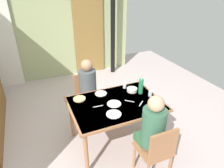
{
  "coord_description": "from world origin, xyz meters",
  "views": [
    {
      "loc": [
        -0.66,
        -2.56,
        2.42
      ],
      "look_at": [
        0.41,
        -0.08,
        1.0
      ],
      "focal_mm": 32.54,
      "sensor_mm": 36.0,
      "label": 1
    }
  ],
  "objects_px": {
    "person_near_diner": "(153,126)",
    "water_bottle_green_near": "(141,86)",
    "dining_table": "(116,107)",
    "serving_bowl_center": "(132,90)",
    "chair_near_diner": "(157,150)",
    "chair_far_diner": "(87,94)",
    "person_far_diner": "(88,84)"
  },
  "relations": [
    {
      "from": "person_near_diner",
      "to": "water_bottle_green_near",
      "type": "relative_size",
      "value": 2.7
    },
    {
      "from": "dining_table",
      "to": "serving_bowl_center",
      "type": "xyz_separation_m",
      "value": [
        0.39,
        0.22,
        0.1
      ]
    },
    {
      "from": "chair_near_diner",
      "to": "person_near_diner",
      "type": "xyz_separation_m",
      "value": [
        -0.0,
        0.14,
        0.28
      ]
    },
    {
      "from": "chair_near_diner",
      "to": "serving_bowl_center",
      "type": "height_order",
      "value": "chair_near_diner"
    },
    {
      "from": "chair_far_diner",
      "to": "person_near_diner",
      "type": "bearing_deg",
      "value": 104.65
    },
    {
      "from": "chair_near_diner",
      "to": "serving_bowl_center",
      "type": "xyz_separation_m",
      "value": [
        0.2,
        1.06,
        0.28
      ]
    },
    {
      "from": "chair_near_diner",
      "to": "serving_bowl_center",
      "type": "bearing_deg",
      "value": 79.02
    },
    {
      "from": "dining_table",
      "to": "chair_far_diner",
      "type": "xyz_separation_m",
      "value": [
        -0.22,
        0.84,
        -0.18
      ]
    },
    {
      "from": "dining_table",
      "to": "person_far_diner",
      "type": "distance_m",
      "value": 0.74
    },
    {
      "from": "chair_near_diner",
      "to": "water_bottle_green_near",
      "type": "bearing_deg",
      "value": 72.29
    },
    {
      "from": "dining_table",
      "to": "chair_far_diner",
      "type": "bearing_deg",
      "value": 104.55
    },
    {
      "from": "dining_table",
      "to": "water_bottle_green_near",
      "type": "bearing_deg",
      "value": 12.33
    },
    {
      "from": "serving_bowl_center",
      "to": "person_near_diner",
      "type": "bearing_deg",
      "value": -102.56
    },
    {
      "from": "chair_far_diner",
      "to": "water_bottle_green_near",
      "type": "xyz_separation_m",
      "value": [
        0.7,
        -0.73,
        0.38
      ]
    },
    {
      "from": "chair_far_diner",
      "to": "person_near_diner",
      "type": "distance_m",
      "value": 1.62
    },
    {
      "from": "person_far_diner",
      "to": "dining_table",
      "type": "bearing_deg",
      "value": 107.23
    },
    {
      "from": "chair_near_diner",
      "to": "person_far_diner",
      "type": "bearing_deg",
      "value": 104.65
    },
    {
      "from": "person_near_diner",
      "to": "person_far_diner",
      "type": "distance_m",
      "value": 1.46
    },
    {
      "from": "person_near_diner",
      "to": "serving_bowl_center",
      "type": "distance_m",
      "value": 0.94
    },
    {
      "from": "chair_far_diner",
      "to": "person_near_diner",
      "type": "xyz_separation_m",
      "value": [
        0.4,
        -1.54,
        0.28
      ]
    },
    {
      "from": "chair_near_diner",
      "to": "serving_bowl_center",
      "type": "relative_size",
      "value": 5.12
    },
    {
      "from": "chair_near_diner",
      "to": "person_far_diner",
      "type": "xyz_separation_m",
      "value": [
        -0.4,
        1.54,
        0.28
      ]
    },
    {
      "from": "person_far_diner",
      "to": "water_bottle_green_near",
      "type": "height_order",
      "value": "person_far_diner"
    },
    {
      "from": "chair_far_diner",
      "to": "water_bottle_green_near",
      "type": "distance_m",
      "value": 1.09
    },
    {
      "from": "chair_near_diner",
      "to": "person_near_diner",
      "type": "relative_size",
      "value": 1.13
    },
    {
      "from": "dining_table",
      "to": "serving_bowl_center",
      "type": "relative_size",
      "value": 8.05
    },
    {
      "from": "chair_near_diner",
      "to": "serving_bowl_center",
      "type": "distance_m",
      "value": 1.11
    },
    {
      "from": "dining_table",
      "to": "person_near_diner",
      "type": "relative_size",
      "value": 1.78
    },
    {
      "from": "chair_near_diner",
      "to": "chair_far_diner",
      "type": "height_order",
      "value": "same"
    },
    {
      "from": "chair_far_diner",
      "to": "chair_near_diner",
      "type": "bearing_deg",
      "value": 103.51
    },
    {
      "from": "chair_near_diner",
      "to": "chair_far_diner",
      "type": "distance_m",
      "value": 1.72
    },
    {
      "from": "serving_bowl_center",
      "to": "person_far_diner",
      "type": "bearing_deg",
      "value": 141.45
    }
  ]
}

